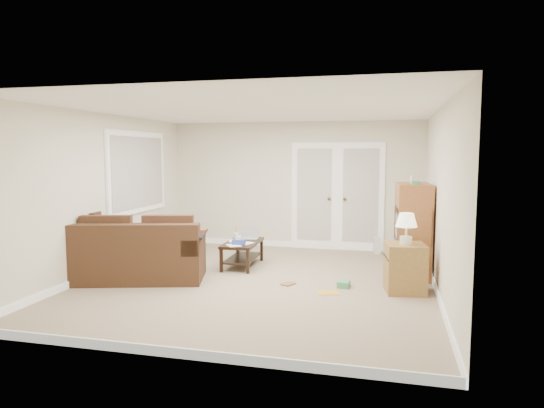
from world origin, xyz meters
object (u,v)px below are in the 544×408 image
(tv_armoire, at_px, (412,229))
(side_cabinet, at_px, (405,264))
(sectional_sofa, at_px, (133,248))
(coffee_table, at_px, (243,253))

(tv_armoire, xyz_separation_m, side_cabinet, (-0.12, -0.94, -0.33))
(tv_armoire, height_order, side_cabinet, tv_armoire)
(side_cabinet, bearing_deg, tv_armoire, 73.95)
(sectional_sofa, xyz_separation_m, tv_armoire, (4.40, 0.63, 0.37))
(sectional_sofa, bearing_deg, coffee_table, 4.58)
(sectional_sofa, bearing_deg, side_cabinet, -19.80)
(coffee_table, bearing_deg, tv_armoire, -1.62)
(tv_armoire, relative_size, side_cabinet, 1.41)
(sectional_sofa, distance_m, side_cabinet, 4.29)
(sectional_sofa, xyz_separation_m, coffee_table, (1.69, 0.62, -0.12))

